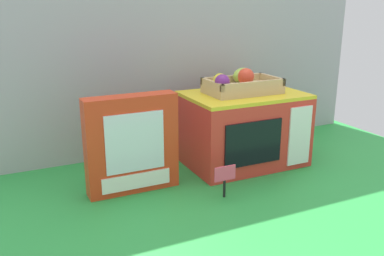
% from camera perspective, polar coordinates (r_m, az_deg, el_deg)
% --- Properties ---
extents(ground_plane, '(1.70, 1.70, 0.00)m').
position_cam_1_polar(ground_plane, '(1.49, 2.94, -5.73)').
color(ground_plane, green).
rests_on(ground_plane, ground).
extents(display_back_panel, '(1.61, 0.03, 0.66)m').
position_cam_1_polar(display_back_panel, '(1.65, -1.70, 8.44)').
color(display_back_panel, '#A0A3A8').
rests_on(display_back_panel, ground).
extents(toy_microwave, '(0.41, 0.29, 0.26)m').
position_cam_1_polar(toy_microwave, '(1.53, 6.91, -0.05)').
color(toy_microwave, red).
rests_on(toy_microwave, ground).
extents(food_groups_crate, '(0.25, 0.15, 0.09)m').
position_cam_1_polar(food_groups_crate, '(1.49, 6.46, 5.89)').
color(food_groups_crate, tan).
rests_on(food_groups_crate, toy_microwave).
extents(cookie_set_box, '(0.28, 0.07, 0.30)m').
position_cam_1_polar(cookie_set_box, '(1.30, -8.10, -2.19)').
color(cookie_set_box, red).
rests_on(cookie_set_box, ground).
extents(price_sign, '(0.07, 0.01, 0.10)m').
position_cam_1_polar(price_sign, '(1.27, 4.45, -6.55)').
color(price_sign, black).
rests_on(price_sign, ground).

